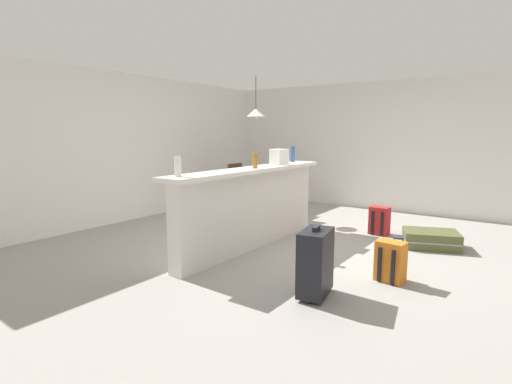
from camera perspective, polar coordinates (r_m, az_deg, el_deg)
The scene contains 17 objects.
ground_plane at distance 5.55m, azimuth 5.22°, elevation -7.45°, with size 13.00×13.00×0.05m, color gray.
wall_back at distance 7.35m, azimuth -15.82°, elevation 6.30°, with size 6.60×0.10×2.50m, color silver.
wall_right at distance 8.23m, azimuth 14.27°, elevation 6.58°, with size 0.10×6.00×2.50m, color silver.
partition_half_wall at distance 5.17m, azimuth -0.56°, elevation -2.59°, with size 2.80×0.20×1.01m, color silver.
bar_countertop at distance 5.09m, azimuth -0.57°, elevation 3.26°, with size 2.96×0.40×0.05m, color white.
bottle_white at distance 4.16m, azimuth -11.39°, elevation 3.71°, with size 0.07×0.07×0.21m, color silver.
bottle_amber at distance 5.02m, azimuth -0.13°, elevation 4.64°, with size 0.06×0.06×0.20m, color #9E661E.
bottle_blue at distance 6.14m, azimuth 5.41°, elevation 5.55°, with size 0.06×0.06×0.25m, color #284C89.
grocery_bag at distance 5.67m, azimuth 3.40°, elevation 5.17°, with size 0.26×0.18×0.22m, color silver.
dining_table at distance 7.20m, azimuth -0.50°, elevation 1.76°, with size 1.10×0.80×0.74m.
dining_chair_near_partition at distance 6.89m, azimuth 3.24°, elevation 0.33°, with size 0.45×0.45×0.93m.
dining_chair_far_side at distance 7.60m, azimuth -3.66°, elevation 1.11°, with size 0.40×0.40×0.93m.
pendant_lamp at distance 7.11m, azimuth -0.02°, elevation 11.53°, with size 0.34×0.34×0.75m.
suitcase_flat_olive at distance 5.72m, azimuth 24.17°, elevation -6.31°, with size 0.70×0.89×0.22m.
backpack_red at distance 6.14m, azimuth 17.64°, elevation -4.07°, with size 0.25×0.28×0.42m.
backpack_orange at distance 4.28m, azimuth 19.12°, elevation -9.66°, with size 0.27×0.30×0.42m.
suitcase_upright_black at distance 3.70m, azimuth 8.70°, elevation -10.08°, with size 0.48×0.32×0.67m.
Camera 1 is at (-4.63, -2.65, 1.51)m, focal length 27.34 mm.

